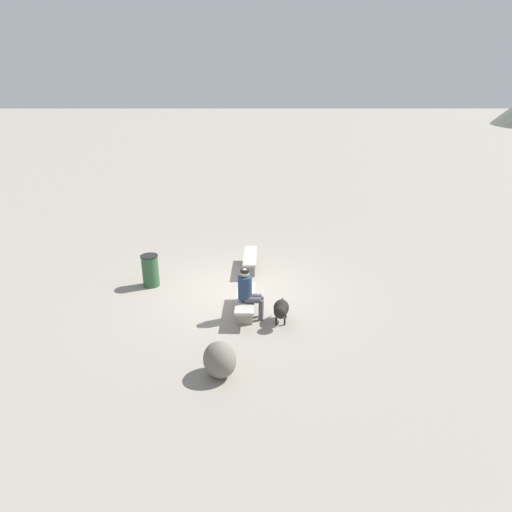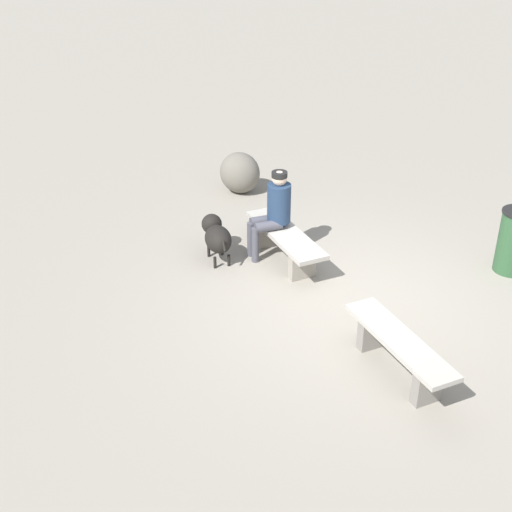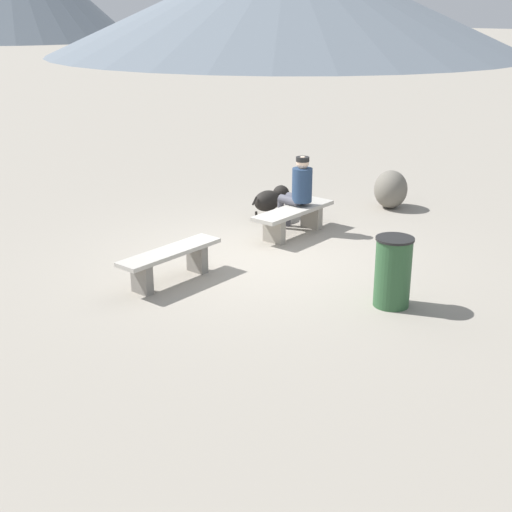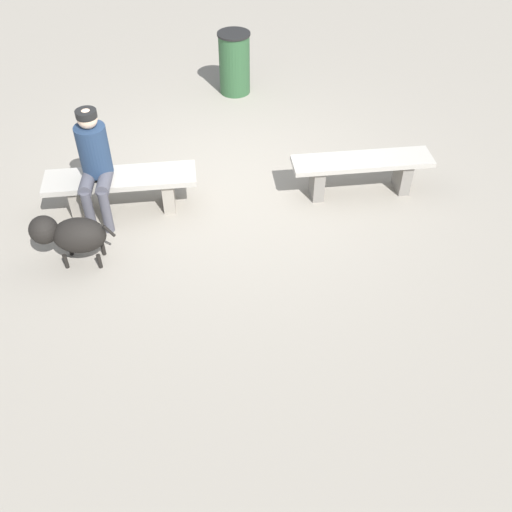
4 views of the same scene
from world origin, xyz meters
name	(u,v)px [view 4 (image 4 of 4)]	position (x,y,z in m)	size (l,w,h in m)	color
ground	(231,188)	(0.00, 0.00, -0.03)	(210.00, 210.00, 0.06)	gray
bench_left	(361,169)	(-1.54, 0.35, 0.33)	(1.68, 0.43, 0.48)	gray
bench_right	(122,185)	(1.30, 0.26, 0.33)	(1.74, 0.50, 0.46)	gray
seated_person	(94,159)	(1.53, 0.33, 0.76)	(0.38, 0.63, 1.31)	navy
dog	(70,234)	(1.79, 1.12, 0.38)	(0.87, 0.45, 0.59)	black
trash_bin	(234,63)	(-0.35, -2.48, 0.46)	(0.49, 0.49, 0.92)	#2D5633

